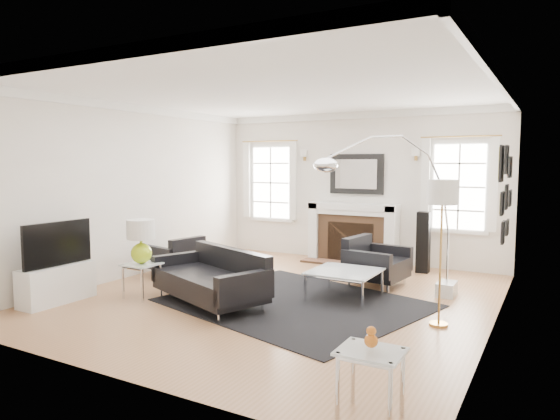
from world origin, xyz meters
The scene contains 25 objects.
floor centered at (0.00, 0.00, 0.00)m, with size 6.00×6.00×0.00m, color #9A6840.
back_wall centered at (0.00, 3.00, 1.40)m, with size 5.50×0.04×2.80m, color silver.
front_wall centered at (0.00, -3.00, 1.40)m, with size 5.50×0.04×2.80m, color silver.
left_wall centered at (-2.75, 0.00, 1.40)m, with size 0.04×6.00×2.80m, color silver.
right_wall centered at (2.75, 0.00, 1.40)m, with size 0.04×6.00×2.80m, color silver.
ceiling centered at (0.00, 0.00, 2.80)m, with size 5.50×6.00×0.02m, color white.
crown_molding centered at (0.00, 0.00, 2.74)m, with size 5.50×6.00×0.12m, color white.
fireplace centered at (0.00, 2.79, 0.54)m, with size 1.70×0.69×1.11m.
mantel_mirror centered at (0.00, 2.95, 1.65)m, with size 1.05×0.07×0.75m.
window_left centered at (-1.85, 2.95, 1.46)m, with size 1.24×0.15×1.62m.
window_right centered at (1.85, 2.95, 1.46)m, with size 1.24×0.15×1.62m.
gallery_wall centered at (2.72, 1.30, 1.53)m, with size 0.04×1.73×1.29m.
tv_unit centered at (-2.44, -1.70, 0.33)m, with size 0.35×1.00×1.09m.
area_rug centered at (0.34, -0.18, 0.01)m, with size 3.09×2.57×0.01m, color black.
sofa centered at (-0.63, -0.69, 0.32)m, with size 1.96×1.41×0.58m.
armchair_left centered at (-2.15, 0.36, 0.30)m, with size 0.84×0.90×0.53m.
armchair_right centered at (0.92, 1.29, 0.34)m, with size 0.90×0.98×0.60m.
coffee_table centered at (0.83, 0.34, 0.36)m, with size 0.88×0.88×0.39m.
side_table_left centered at (-1.63, -0.97, 0.38)m, with size 0.43×0.43×0.48m.
nesting_table centered at (2.20, -2.57, 0.40)m, with size 0.46×0.39×0.51m.
gourd_lamp centered at (-1.63, -0.97, 0.83)m, with size 0.38×0.38×0.61m.
orange_vase centered at (2.20, -2.57, 0.60)m, with size 0.10×0.10×0.16m.
arc_floor_lamp centered at (1.35, 0.61, 1.25)m, with size 1.63×1.51×2.31m.
stick_floor_lamp centered at (2.20, -0.20, 1.45)m, with size 0.34×0.34×1.67m.
speaker_tower centered at (1.37, 2.54, 0.52)m, with size 0.21×0.21×1.04m, color black.
Camera 1 is at (3.33, -5.94, 1.86)m, focal length 32.00 mm.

